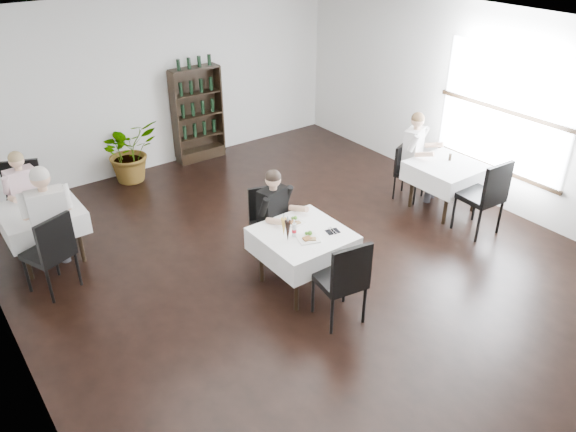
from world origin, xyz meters
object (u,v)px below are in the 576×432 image
object	(u,v)px
main_table	(303,243)
diner_main	(277,213)
potted_tree	(129,151)
wine_shelf	(198,115)

from	to	relation	value
main_table	diner_main	bearing A→B (deg)	88.81
diner_main	potted_tree	bearing A→B (deg)	98.12
main_table	diner_main	distance (m)	0.57
wine_shelf	potted_tree	xyz separation A→B (m)	(-1.41, -0.11, -0.31)
main_table	wine_shelf	bearing A→B (deg)	78.22
potted_tree	wine_shelf	bearing A→B (deg)	4.64
potted_tree	diner_main	bearing A→B (deg)	-81.88
wine_shelf	potted_tree	world-z (taller)	wine_shelf
wine_shelf	main_table	world-z (taller)	wine_shelf
wine_shelf	diner_main	world-z (taller)	wine_shelf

